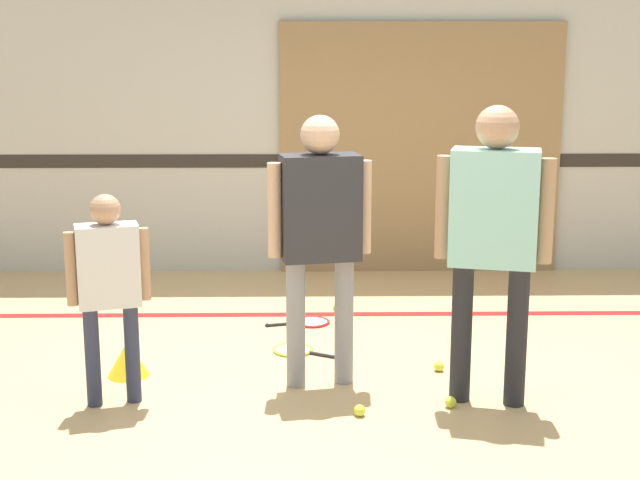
{
  "coord_description": "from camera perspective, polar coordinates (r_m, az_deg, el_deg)",
  "views": [
    {
      "loc": [
        -0.24,
        -5.27,
        2.0
      ],
      "look_at": [
        -0.15,
        -0.1,
        0.9
      ],
      "focal_mm": 50.0,
      "sensor_mm": 36.0,
      "label": 1
    }
  ],
  "objects": [
    {
      "name": "person_instructor",
      "position": [
        5.26,
        0.0,
        1.2
      ],
      "size": [
        0.61,
        0.34,
        1.64
      ],
      "rotation": [
        0.0,
        0.0,
        0.19
      ],
      "color": "gray",
      "rests_on": "ground_plane"
    },
    {
      "name": "racket_second_spare",
      "position": [
        6.1,
        -1.56,
        -7.07
      ],
      "size": [
        0.51,
        0.37,
        0.03
      ],
      "rotation": [
        0.0,
        0.0,
        5.78
      ],
      "color": "#C6D838",
      "rests_on": "ground_plane"
    },
    {
      "name": "person_student_right",
      "position": [
        5.06,
        11.04,
        1.06
      ],
      "size": [
        0.64,
        0.37,
        1.72
      ],
      "rotation": [
        0.0,
        0.0,
        2.9
      ],
      "color": "#232328",
      "rests_on": "ground_plane"
    },
    {
      "name": "person_student_left",
      "position": [
        5.16,
        -13.38,
        -2.28
      ],
      "size": [
        0.45,
        0.28,
        1.23
      ],
      "rotation": [
        0.0,
        0.0,
        0.28
      ],
      "color": "#2D334C",
      "rests_on": "ground_plane"
    },
    {
      "name": "tennis_ball_near_instructor",
      "position": [
        5.08,
        2.56,
        -10.84
      ],
      "size": [
        0.07,
        0.07,
        0.07
      ],
      "primitive_type": "sphere",
      "color": "#CCE038",
      "rests_on": "ground_plane"
    },
    {
      "name": "tennis_ball_stray_right",
      "position": [
        5.79,
        7.62,
        -8.01
      ],
      "size": [
        0.07,
        0.07,
        0.07
      ],
      "primitive_type": "sphere",
      "color": "#CCE038",
      "rests_on": "ground_plane"
    },
    {
      "name": "tennis_ball_stray_left",
      "position": [
        5.24,
        8.36,
        -10.23
      ],
      "size": [
        0.07,
        0.07,
        0.07
      ],
      "primitive_type": "sphere",
      "color": "#CCE038",
      "rests_on": "ground_plane"
    },
    {
      "name": "floor_stripe",
      "position": [
        6.93,
        1.07,
        -4.76
      ],
      "size": [
        14.4,
        0.1,
        0.01
      ],
      "color": "red",
      "rests_on": "ground_plane"
    },
    {
      "name": "ground_plane",
      "position": [
        5.64,
        1.55,
        -8.79
      ],
      "size": [
        16.0,
        16.0,
        0.0
      ],
      "primitive_type": "plane",
      "color": "tan"
    },
    {
      "name": "racket_spare_on_floor",
      "position": [
        6.71,
        -0.69,
        -5.28
      ],
      "size": [
        0.51,
        0.32,
        0.03
      ],
      "rotation": [
        0.0,
        0.0,
        3.38
      ],
      "color": "red",
      "rests_on": "ground_plane"
    },
    {
      "name": "training_cone",
      "position": [
        5.76,
        -12.2,
        -7.44
      ],
      "size": [
        0.26,
        0.26,
        0.22
      ],
      "color": "yellow",
      "rests_on": "ground_plane"
    },
    {
      "name": "tennis_ball_by_spare_racket",
      "position": [
        6.98,
        1.1,
        -4.38
      ],
      "size": [
        0.07,
        0.07,
        0.07
      ],
      "primitive_type": "sphere",
      "color": "#CCE038",
      "rests_on": "ground_plane"
    },
    {
      "name": "wall_back",
      "position": [
        8.11,
        0.75,
        9.13
      ],
      "size": [
        16.0,
        0.07,
        3.2
      ],
      "color": "beige",
      "rests_on": "ground_plane"
    },
    {
      "name": "wall_panel",
      "position": [
        8.15,
        6.44,
        5.77
      ],
      "size": [
        2.54,
        0.05,
        2.26
      ],
      "color": "#93754C",
      "rests_on": "ground_plane"
    }
  ]
}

